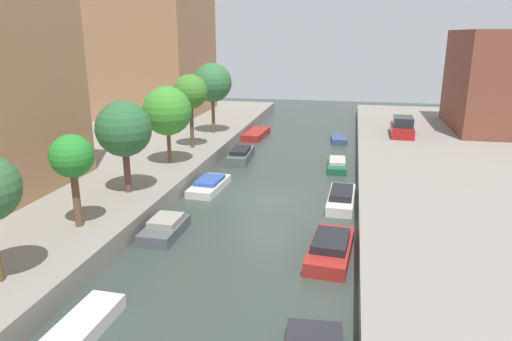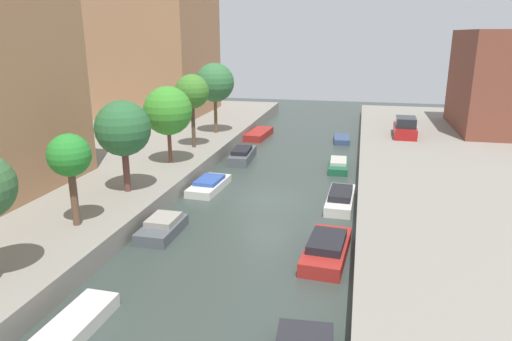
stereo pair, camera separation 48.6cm
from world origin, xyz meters
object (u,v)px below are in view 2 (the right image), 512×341
object	(u,v)px
street_tree_4	(192,92)
street_tree_5	(215,83)
street_tree_1	(69,157)
moored_boat_left_1	(77,323)
parked_car	(405,128)
moored_boat_left_5	(259,134)
moored_boat_left_4	(243,155)
moored_boat_left_2	(162,228)
street_tree_2	(123,129)
street_tree_3	(168,111)
moored_boat_right_2	(327,249)
moored_boat_right_4	(338,165)
moored_boat_left_3	(209,185)
moored_boat_right_3	(340,198)
moored_boat_right_5	(342,139)

from	to	relation	value
street_tree_4	street_tree_5	size ratio (longest dim) A/B	0.92
street_tree_1	moored_boat_left_1	distance (m)	7.62
street_tree_1	parked_car	xyz separation A→B (m)	(15.58, 22.48, -2.43)
street_tree_1	moored_boat_left_5	bearing A→B (deg)	82.85
moored_boat_left_1	moored_boat_left_4	xyz separation A→B (m)	(0.04, 21.28, 0.17)
parked_car	moored_boat_left_2	xyz separation A→B (m)	(-12.42, -20.57, -1.31)
street_tree_2	street_tree_3	xyz separation A→B (m)	(-0.00, 5.85, 0.03)
moored_boat_right_2	moored_boat_right_4	distance (m)	13.81
moored_boat_left_4	moored_boat_left_5	size ratio (longest dim) A/B	0.94
street_tree_3	moored_boat_left_5	xyz separation A→B (m)	(2.99, 13.30, -4.10)
moored_boat_right_2	moored_boat_left_2	bearing A→B (deg)	175.12
moored_boat_left_5	moored_boat_left_3	bearing A→B (deg)	-89.14
street_tree_5	moored_boat_left_5	size ratio (longest dim) A/B	1.24
moored_boat_right_3	street_tree_2	bearing A→B (deg)	-164.35
moored_boat_left_5	moored_boat_right_4	world-z (taller)	moored_boat_right_4
moored_boat_left_3	street_tree_4	bearing A→B (deg)	117.09
moored_boat_left_1	moored_boat_left_4	world-z (taller)	moored_boat_left_4
street_tree_1	moored_boat_left_5	distance (m)	24.34
parked_car	moored_boat_left_4	bearing A→B (deg)	-150.66
moored_boat_right_5	moored_boat_left_4	bearing A→B (deg)	-130.88
street_tree_1	moored_boat_left_5	xyz separation A→B (m)	(2.99, 23.86, -3.79)
moored_boat_left_3	street_tree_5	bearing A→B (deg)	105.36
parked_car	moored_boat_right_2	distance (m)	21.78
moored_boat_left_3	moored_boat_left_4	distance (m)	7.00
moored_boat_right_3	street_tree_4	bearing A→B (deg)	147.14
street_tree_4	parked_car	world-z (taller)	street_tree_4
street_tree_3	moored_boat_left_1	world-z (taller)	street_tree_3
moored_boat_left_5	street_tree_5	bearing A→B (deg)	-131.29
street_tree_2	moored_boat_left_1	bearing A→B (deg)	-71.18
street_tree_3	moored_boat_left_4	distance (m)	7.42
moored_boat_left_3	moored_boat_right_5	xyz separation A→B (m)	(7.24, 14.99, -0.06)
moored_boat_left_2	moored_boat_left_4	size ratio (longest dim) A/B	0.69
moored_boat_left_3	street_tree_2	bearing A→B (deg)	-128.73
moored_boat_left_5	moored_boat_right_2	bearing A→B (deg)	-70.76
moored_boat_right_3	moored_boat_right_4	distance (m)	7.25
street_tree_5	moored_boat_left_1	world-z (taller)	street_tree_5
moored_boat_left_2	moored_boat_right_4	distance (m)	15.13
street_tree_2	moored_boat_right_5	size ratio (longest dim) A/B	1.52
moored_boat_left_3	moored_boat_left_5	xyz separation A→B (m)	(-0.23, 15.14, 0.01)
parked_car	moored_boat_right_4	bearing A→B (deg)	-123.64
street_tree_3	moored_boat_right_3	xyz separation A→B (m)	(11.14, -2.73, -4.04)
moored_boat_left_1	moored_boat_right_2	bearing A→B (deg)	42.70
street_tree_1	moored_boat_right_3	world-z (taller)	street_tree_1
street_tree_5	moored_boat_right_3	bearing A→B (deg)	-48.58
moored_boat_left_2	moored_boat_left_5	size ratio (longest dim) A/B	0.65
street_tree_2	moored_boat_right_4	size ratio (longest dim) A/B	1.23
moored_boat_left_5	moored_boat_right_3	size ratio (longest dim) A/B	1.06
moored_boat_left_2	moored_boat_right_5	world-z (taller)	moored_boat_left_2
parked_car	moored_boat_left_5	xyz separation A→B (m)	(-12.58, 1.38, -1.36)
street_tree_2	moored_boat_right_5	distance (m)	22.09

